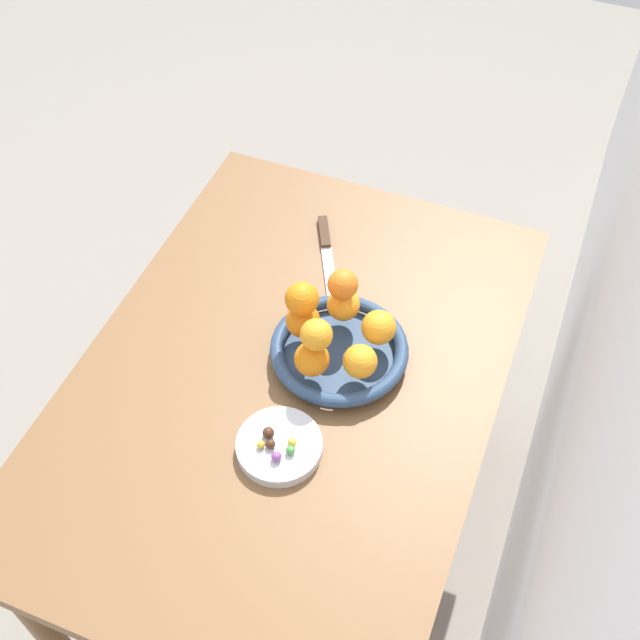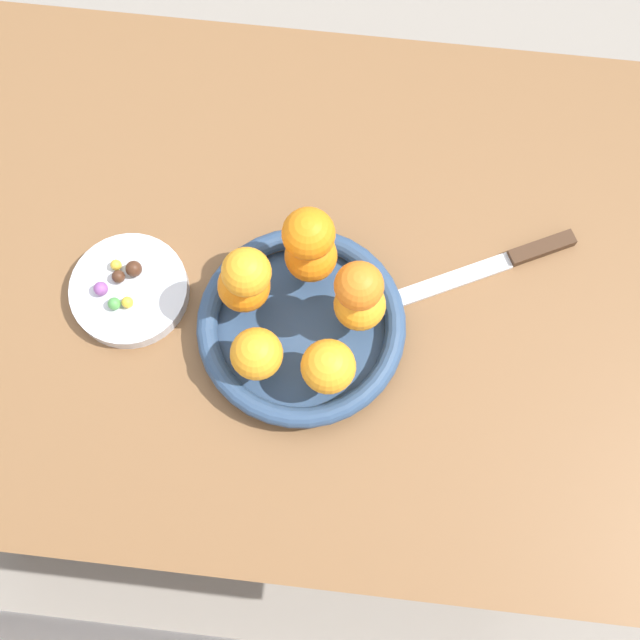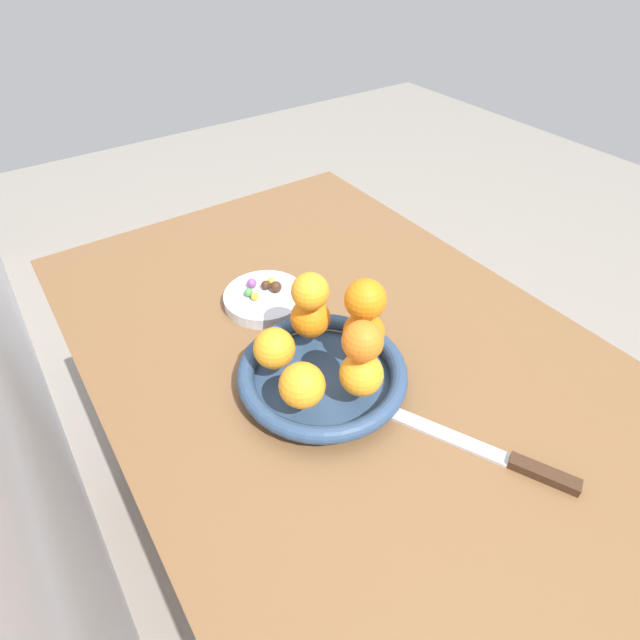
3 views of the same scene
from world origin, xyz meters
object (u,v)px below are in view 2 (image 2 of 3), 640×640
(orange_7, at_px, (246,272))
(orange_2, at_px, (328,367))
(candy_ball_5, at_px, (118,277))
(knife, at_px, (498,264))
(orange_4, at_px, (311,256))
(candy_ball_2, at_px, (134,269))
(orange_0, at_px, (246,286))
(candy_ball_1, at_px, (101,289))
(candy_ball_0, at_px, (116,265))
(candy_ball_4, at_px, (127,302))
(fruit_bowl, at_px, (301,326))
(orange_6, at_px, (309,233))
(orange_5, at_px, (359,286))
(orange_3, at_px, (360,305))
(dining_table, at_px, (259,295))
(orange_1, at_px, (257,354))
(candy_ball_3, at_px, (114,304))
(candy_dish, at_px, (130,290))

(orange_7, bearing_deg, orange_2, 141.16)
(candy_ball_5, height_order, knife, candy_ball_5)
(orange_4, xyz_separation_m, candy_ball_2, (0.22, 0.03, -0.04))
(orange_2, bearing_deg, orange_0, -39.00)
(candy_ball_1, distance_m, knife, 0.51)
(candy_ball_2, bearing_deg, candy_ball_1, 39.94)
(candy_ball_0, bearing_deg, candy_ball_4, 116.25)
(fruit_bowl, relative_size, orange_6, 4.18)
(orange_4, bearing_deg, candy_ball_2, 6.45)
(orange_5, bearing_deg, orange_7, -0.69)
(orange_3, distance_m, candy_ball_1, 0.33)
(dining_table, xyz_separation_m, orange_3, (-0.14, 0.06, 0.16))
(orange_3, bearing_deg, orange_1, 33.01)
(candy_ball_2, bearing_deg, orange_0, 171.74)
(orange_4, relative_size, candy_ball_1, 3.60)
(dining_table, relative_size, orange_4, 17.04)
(dining_table, height_order, candy_ball_0, candy_ball_0)
(orange_5, bearing_deg, candy_ball_0, -6.01)
(orange_3, xyz_separation_m, candy_ball_0, (0.31, -0.03, -0.04))
(orange_4, bearing_deg, orange_1, 69.24)
(dining_table, relative_size, orange_1, 17.60)
(fruit_bowl, xyz_separation_m, candy_ball_1, (0.25, -0.02, 0.01))
(fruit_bowl, bearing_deg, orange_6, -91.35)
(orange_5, height_order, candy_ball_4, orange_5)
(fruit_bowl, xyz_separation_m, orange_6, (-0.00, -0.08, 0.11))
(dining_table, bearing_deg, knife, -171.98)
(orange_4, bearing_deg, candy_ball_3, 17.05)
(orange_1, xyz_separation_m, candy_ball_4, (0.17, -0.06, -0.04))
(orange_6, height_order, candy_ball_0, orange_6)
(orange_2, bearing_deg, fruit_bowl, -57.01)
(orange_7, bearing_deg, orange_1, 102.94)
(orange_2, height_order, orange_3, orange_2)
(candy_ball_2, bearing_deg, candy_ball_0, -8.75)
(orange_4, distance_m, candy_ball_4, 0.24)
(dining_table, xyz_separation_m, candy_ball_0, (0.17, 0.02, 0.12))
(candy_ball_5, bearing_deg, candy_ball_2, -146.60)
(orange_1, distance_m, candy_ball_4, 0.19)
(orange_2, relative_size, candy_ball_0, 4.54)
(orange_6, bearing_deg, orange_7, 40.22)
(candy_dish, distance_m, orange_0, 0.17)
(candy_ball_3, bearing_deg, orange_0, -171.02)
(knife, bearing_deg, orange_5, 29.08)
(knife, bearing_deg, candy_ball_1, 11.46)
(orange_3, height_order, candy_ball_4, orange_3)
(orange_7, bearing_deg, dining_table, -80.36)
(dining_table, bearing_deg, candy_ball_4, 25.44)
(candy_ball_4, bearing_deg, candy_dish, -76.33)
(dining_table, bearing_deg, orange_0, 93.61)
(orange_7, bearing_deg, orange_6, -139.78)
(orange_4, height_order, candy_ball_0, orange_4)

